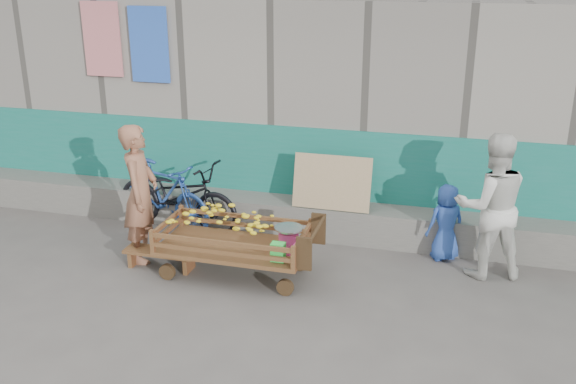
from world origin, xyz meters
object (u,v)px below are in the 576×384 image
(woman, at_px, (491,206))
(bicycle_blue, at_px, (165,195))
(bench, at_px, (161,255))
(child, at_px, (446,223))
(bicycle_dark, at_px, (177,195))
(vendor_man, at_px, (140,194))
(banana_cart, at_px, (230,232))

(woman, distance_m, bicycle_blue, 4.22)
(bench, distance_m, bicycle_blue, 1.28)
(child, relative_size, bicycle_dark, 0.52)
(bicycle_blue, bearing_deg, woman, -74.76)
(vendor_man, height_order, bicycle_blue, vendor_man)
(vendor_man, height_order, bicycle_dark, vendor_man)
(vendor_man, relative_size, bicycle_blue, 1.08)
(banana_cart, bearing_deg, bench, -176.67)
(child, xyz_separation_m, bicycle_blue, (-3.72, 0.00, -0.01))
(child, bearing_deg, bench, -10.98)
(woman, distance_m, child, 0.67)
(child, bearing_deg, woman, 118.29)
(vendor_man, xyz_separation_m, woman, (4.03, 0.66, 0.01))
(banana_cart, height_order, vendor_man, vendor_man)
(bench, height_order, woman, woman)
(vendor_man, height_order, child, vendor_man)
(bench, xyz_separation_m, vendor_man, (-0.31, 0.19, 0.68))
(bicycle_dark, height_order, bicycle_blue, bicycle_dark)
(vendor_man, distance_m, woman, 4.08)
(vendor_man, bearing_deg, child, -86.59)
(vendor_man, distance_m, child, 3.69)
(woman, height_order, child, woman)
(banana_cart, distance_m, bench, 0.95)
(bicycle_dark, bearing_deg, bicycle_blue, 98.87)
(banana_cart, bearing_deg, child, 24.78)
(bicycle_blue, bearing_deg, banana_cart, -109.81)
(bench, bearing_deg, woman, 12.92)
(bench, bearing_deg, vendor_man, 148.23)
(child, distance_m, bicycle_dark, 3.53)
(bench, xyz_separation_m, bicycle_blue, (-0.48, 1.15, 0.31))
(bench, bearing_deg, banana_cart, 3.33)
(bench, bearing_deg, bicycle_blue, 112.65)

